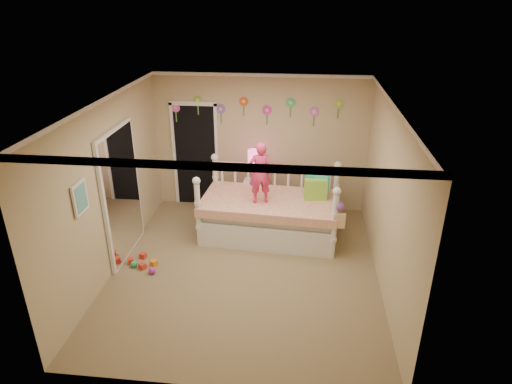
# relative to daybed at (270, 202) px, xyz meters

# --- Properties ---
(floor) EXTENTS (4.00, 4.50, 0.01)m
(floor) POSITION_rel_daybed_xyz_m (-0.28, -1.11, -0.63)
(floor) COLOR #7F684C
(floor) RESTS_ON ground
(ceiling) EXTENTS (4.00, 4.50, 0.01)m
(ceiling) POSITION_rel_daybed_xyz_m (-0.28, -1.11, 1.97)
(ceiling) COLOR white
(ceiling) RESTS_ON floor
(back_wall) EXTENTS (4.00, 0.01, 2.60)m
(back_wall) POSITION_rel_daybed_xyz_m (-0.28, 1.14, 0.67)
(back_wall) COLOR tan
(back_wall) RESTS_ON floor
(left_wall) EXTENTS (0.01, 4.50, 2.60)m
(left_wall) POSITION_rel_daybed_xyz_m (-2.28, -1.11, 0.67)
(left_wall) COLOR tan
(left_wall) RESTS_ON floor
(right_wall) EXTENTS (0.01, 4.50, 2.60)m
(right_wall) POSITION_rel_daybed_xyz_m (1.72, -1.11, 0.67)
(right_wall) COLOR tan
(right_wall) RESTS_ON floor
(crown_molding) EXTENTS (4.00, 4.50, 0.06)m
(crown_molding) POSITION_rel_daybed_xyz_m (-0.28, -1.11, 1.94)
(crown_molding) COLOR white
(crown_molding) RESTS_ON ceiling
(daybed) EXTENTS (2.42, 1.42, 1.27)m
(daybed) POSITION_rel_daybed_xyz_m (0.00, 0.00, 0.00)
(daybed) COLOR white
(daybed) RESTS_ON floor
(pillow_turquoise) EXTENTS (0.42, 0.22, 0.39)m
(pillow_turquoise) POSITION_rel_daybed_xyz_m (0.79, 0.19, 0.27)
(pillow_turquoise) COLOR #26C1A2
(pillow_turquoise) RESTS_ON daybed
(pillow_lime) EXTENTS (0.39, 0.18, 0.36)m
(pillow_lime) POSITION_rel_daybed_xyz_m (0.77, 0.05, 0.25)
(pillow_lime) COLOR #87CD3E
(pillow_lime) RESTS_ON daybed
(child) EXTENTS (0.44, 0.35, 1.04)m
(child) POSITION_rel_daybed_xyz_m (-0.15, -0.15, 0.59)
(child) COLOR #EA3567
(child) RESTS_ON daybed
(nightstand) EXTENTS (0.43, 0.32, 0.71)m
(nightstand) POSITION_rel_daybed_xyz_m (-0.33, 0.72, -0.28)
(nightstand) COLOR white
(nightstand) RESTS_ON floor
(table_lamp) EXTENTS (0.27, 0.27, 0.59)m
(table_lamp) POSITION_rel_daybed_xyz_m (-0.33, 0.72, 0.47)
(table_lamp) COLOR #E21E5A
(table_lamp) RESTS_ON nightstand
(closet_doorway) EXTENTS (0.90, 0.04, 2.07)m
(closet_doorway) POSITION_rel_daybed_xyz_m (-1.53, 1.12, 0.40)
(closet_doorway) COLOR black
(closet_doorway) RESTS_ON back_wall
(flower_decals) EXTENTS (3.40, 0.02, 0.50)m
(flower_decals) POSITION_rel_daybed_xyz_m (-0.37, 1.12, 1.31)
(flower_decals) COLOR #B2668C
(flower_decals) RESTS_ON back_wall
(mirror_closet) EXTENTS (0.07, 1.30, 2.10)m
(mirror_closet) POSITION_rel_daybed_xyz_m (-2.24, -0.81, 0.42)
(mirror_closet) COLOR white
(mirror_closet) RESTS_ON left_wall
(wall_picture) EXTENTS (0.05, 0.34, 0.42)m
(wall_picture) POSITION_rel_daybed_xyz_m (-2.25, -2.01, 0.92)
(wall_picture) COLOR white
(wall_picture) RESTS_ON left_wall
(hanging_bag) EXTENTS (0.20, 0.16, 0.36)m
(hanging_bag) POSITION_rel_daybed_xyz_m (1.11, -0.63, 0.14)
(hanging_bag) COLOR beige
(hanging_bag) RESTS_ON daybed
(toy_scatter) EXTENTS (0.96, 1.39, 0.11)m
(toy_scatter) POSITION_rel_daybed_xyz_m (-2.03, -1.45, -0.58)
(toy_scatter) COLOR #996666
(toy_scatter) RESTS_ON floor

